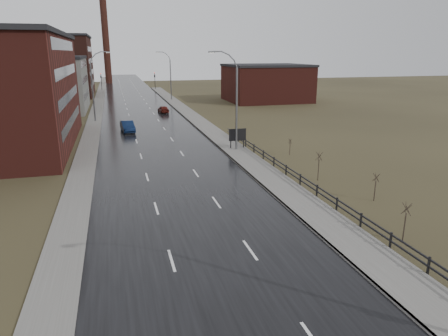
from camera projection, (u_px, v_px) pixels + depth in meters
road at (145, 121)px, 67.19m from camera, size 14.00×300.00×0.06m
sidewalk_right at (237, 152)px, 46.20m from camera, size 3.20×180.00×0.18m
curb_right at (224, 153)px, 45.81m from camera, size 0.16×180.00×0.18m
sidewalk_left at (94, 123)px, 65.10m from camera, size 2.40×260.00×0.12m
warehouse_mid at (42, 84)px, 77.83m from camera, size 16.32×20.40×10.50m
warehouse_far at (39, 66)px, 103.65m from camera, size 26.52×24.48×15.50m
building_right at (266, 83)px, 94.07m from camera, size 18.36×16.32×8.50m
smokestack at (106, 40)px, 144.70m from camera, size 2.70×2.70×30.70m
streetlight_right_mid at (234, 101)px, 45.50m from camera, size 3.36×0.28×11.35m
streetlight_left at (94, 86)px, 65.46m from camera, size 3.36×0.28×11.35m
streetlight_right_far at (169, 75)px, 95.51m from camera, size 3.36×0.28×11.35m
guardrail at (321, 192)px, 31.00m from camera, size 0.10×53.05×1.10m
shrub_c at (405, 221)px, 24.18m from camera, size 0.59×0.62×2.49m
shrub_d at (375, 186)px, 30.83m from camera, size 0.53×0.56×2.25m
shrub_e at (319, 165)px, 35.78m from camera, size 0.62×0.66×2.64m
shrub_f at (290, 146)px, 44.90m from camera, size 0.45×0.47×1.87m
billboard at (237, 135)px, 47.31m from camera, size 2.11×0.17×2.50m
traffic_light_left at (101, 75)px, 119.45m from camera, size 0.58×2.73×5.30m
traffic_light_right at (155, 74)px, 123.51m from camera, size 0.58×2.73×5.30m
car_near at (128, 127)px, 57.84m from camera, size 2.12×4.91×1.57m
car_far at (163, 109)px, 76.04m from camera, size 1.94×4.17×1.38m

